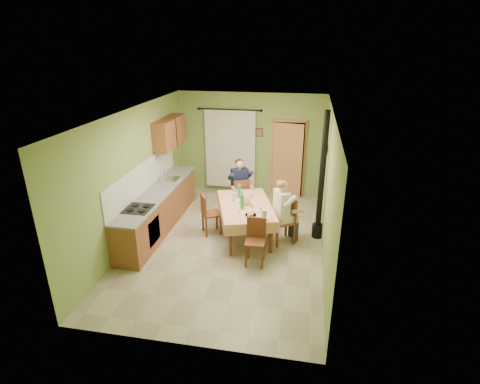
% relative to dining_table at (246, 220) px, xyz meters
% --- Properties ---
extents(floor, '(4.00, 6.00, 0.01)m').
position_rel_dining_table_xyz_m(floor, '(-0.33, -0.35, -0.38)').
color(floor, tan).
rests_on(floor, ground).
extents(room_shell, '(4.04, 6.04, 2.82)m').
position_rel_dining_table_xyz_m(room_shell, '(-0.33, -0.35, 1.44)').
color(room_shell, '#86A554').
rests_on(room_shell, ground).
extents(kitchen_run, '(0.64, 3.64, 1.56)m').
position_rel_dining_table_xyz_m(kitchen_run, '(-2.03, 0.05, 0.10)').
color(kitchen_run, brown).
rests_on(kitchen_run, ground).
extents(upper_cabinets, '(0.35, 1.40, 0.70)m').
position_rel_dining_table_xyz_m(upper_cabinets, '(-2.15, 1.35, 1.57)').
color(upper_cabinets, brown).
rests_on(upper_cabinets, room_shell).
extents(curtain, '(1.70, 0.07, 2.22)m').
position_rel_dining_table_xyz_m(curtain, '(-0.88, 2.55, 0.88)').
color(curtain, black).
rests_on(curtain, ground).
extents(doorway, '(0.96, 0.22, 2.15)m').
position_rel_dining_table_xyz_m(doorway, '(0.72, 2.58, 0.67)').
color(doorway, black).
rests_on(doorway, ground).
extents(dining_table, '(1.60, 2.08, 0.76)m').
position_rel_dining_table_xyz_m(dining_table, '(0.00, 0.00, 0.00)').
color(dining_table, '#EFA27B').
rests_on(dining_table, ground).
extents(tableware, '(0.97, 1.49, 0.33)m').
position_rel_dining_table_xyz_m(tableware, '(0.05, -0.09, 0.45)').
color(tableware, white).
rests_on(tableware, dining_table).
extents(chair_far, '(0.54, 0.54, 0.96)m').
position_rel_dining_table_xyz_m(chair_far, '(-0.32, 1.09, -0.09)').
color(chair_far, brown).
rests_on(chair_far, ground).
extents(chair_near, '(0.38, 0.38, 0.92)m').
position_rel_dining_table_xyz_m(chair_near, '(0.37, -1.06, -0.09)').
color(chair_near, brown).
rests_on(chair_near, ground).
extents(chair_right, '(0.61, 0.61, 1.01)m').
position_rel_dining_table_xyz_m(chair_right, '(0.82, -0.10, -0.09)').
color(chair_right, brown).
rests_on(chair_right, ground).
extents(chair_left, '(0.52, 0.52, 0.94)m').
position_rel_dining_table_xyz_m(chair_left, '(-0.79, -0.01, -0.09)').
color(chair_left, brown).
rests_on(chair_left, ground).
extents(man_far, '(0.65, 0.61, 1.39)m').
position_rel_dining_table_xyz_m(man_far, '(-0.33, 1.10, 0.50)').
color(man_far, '#141938').
rests_on(man_far, chair_far).
extents(man_right, '(0.62, 0.65, 1.39)m').
position_rel_dining_table_xyz_m(man_right, '(0.81, -0.10, 0.50)').
color(man_right, silver).
rests_on(man_right, chair_right).
extents(stove_flue, '(0.24, 0.24, 2.80)m').
position_rel_dining_table_xyz_m(stove_flue, '(1.57, 0.25, 0.65)').
color(stove_flue, black).
rests_on(stove_flue, ground).
extents(picture_back, '(0.19, 0.03, 0.23)m').
position_rel_dining_table_xyz_m(picture_back, '(-0.08, 2.62, 1.37)').
color(picture_back, black).
rests_on(picture_back, room_shell).
extents(picture_right, '(0.03, 0.31, 0.21)m').
position_rel_dining_table_xyz_m(picture_right, '(1.64, 0.85, 1.47)').
color(picture_right, brown).
rests_on(picture_right, room_shell).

